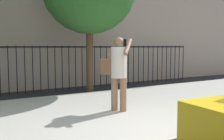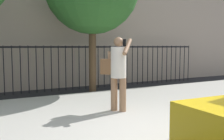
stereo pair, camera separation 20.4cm
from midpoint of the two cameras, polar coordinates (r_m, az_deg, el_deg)
name	(u,v)px [view 1 (the left image)]	position (r m, az deg, el deg)	size (l,w,h in m)	color
sidewalk	(111,112)	(6.05, -1.20, -9.12)	(28.00, 4.40, 0.15)	#B2ADA3
iron_fence	(59,62)	(9.29, -12.29, 1.71)	(12.03, 0.04, 1.60)	black
pedestrian_on_phone	(118,68)	(5.66, 0.22, 0.33)	(0.67, 0.69, 1.62)	#936B4C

